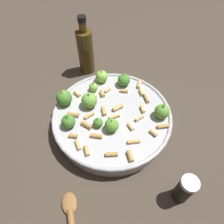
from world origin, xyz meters
The scene contains 4 objects.
ground_plane centered at (0.00, 0.00, 0.00)m, with size 2.40×2.40×0.00m, color #42382D.
cooking_pan centered at (0.00, 0.00, 0.03)m, with size 0.35×0.35×0.11m.
pepper_shaker centered at (0.03, -0.27, 0.05)m, with size 0.04×0.04×0.10m.
olive_oil_bottle centered at (0.05, 0.27, 0.09)m, with size 0.06×0.06×0.21m.
Camera 1 is at (-0.18, -0.31, 0.52)m, focal length 32.41 mm.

